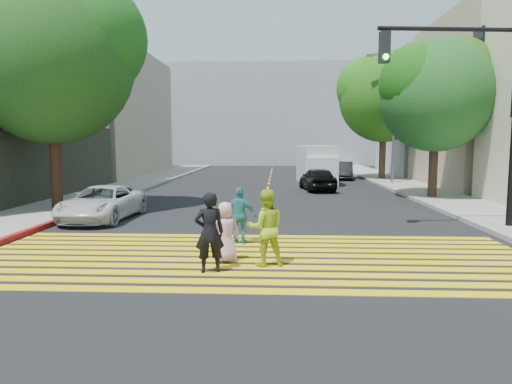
# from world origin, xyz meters

# --- Properties ---
(ground) EXTENTS (120.00, 120.00, 0.00)m
(ground) POSITION_xyz_m (0.00, 0.00, 0.00)
(ground) COLOR black
(sidewalk_left) EXTENTS (3.00, 40.00, 0.15)m
(sidewalk_left) POSITION_xyz_m (-8.50, 22.00, 0.07)
(sidewalk_left) COLOR gray
(sidewalk_left) RESTS_ON ground
(sidewalk_right) EXTENTS (3.00, 60.00, 0.15)m
(sidewalk_right) POSITION_xyz_m (8.50, 15.00, 0.07)
(sidewalk_right) COLOR gray
(sidewalk_right) RESTS_ON ground
(curb_red) EXTENTS (0.20, 8.00, 0.16)m
(curb_red) POSITION_xyz_m (-6.90, 6.00, 0.08)
(curb_red) COLOR maroon
(curb_red) RESTS_ON ground
(crosswalk) EXTENTS (13.40, 5.30, 0.01)m
(crosswalk) POSITION_xyz_m (0.00, 1.28, 0.01)
(crosswalk) COLOR yellow
(crosswalk) RESTS_ON ground
(lane_line) EXTENTS (0.12, 34.40, 0.01)m
(lane_line) POSITION_xyz_m (0.00, 22.50, 0.01)
(lane_line) COLOR yellow
(lane_line) RESTS_ON ground
(building_left_tan) EXTENTS (12.00, 16.00, 10.00)m
(building_left_tan) POSITION_xyz_m (-16.00, 28.00, 5.00)
(building_left_tan) COLOR tan
(building_left_tan) RESTS_ON ground
(building_right_grey) EXTENTS (10.00, 10.00, 10.00)m
(building_right_grey) POSITION_xyz_m (15.00, 30.00, 5.00)
(building_right_grey) COLOR gray
(building_right_grey) RESTS_ON ground
(backdrop_block) EXTENTS (30.00, 8.00, 12.00)m
(backdrop_block) POSITION_xyz_m (0.00, 48.00, 6.00)
(backdrop_block) COLOR gray
(backdrop_block) RESTS_ON ground
(tree_left) EXTENTS (7.30, 6.82, 9.23)m
(tree_left) POSITION_xyz_m (-8.17, 8.42, 6.22)
(tree_left) COLOR #472117
(tree_left) RESTS_ON ground
(tree_right_near) EXTENTS (6.31, 6.06, 7.74)m
(tree_right_near) POSITION_xyz_m (8.13, 12.93, 5.24)
(tree_right_near) COLOR #42251F
(tree_right_near) RESTS_ON ground
(tree_right_far) EXTENTS (7.98, 7.60, 9.34)m
(tree_right_far) POSITION_xyz_m (8.26, 24.08, 6.31)
(tree_right_far) COLOR #4B3225
(tree_right_far) RESTS_ON ground
(pedestrian_man) EXTENTS (0.72, 0.56, 1.73)m
(pedestrian_man) POSITION_xyz_m (-0.84, 0.00, 0.86)
(pedestrian_man) COLOR black
(pedestrian_man) RESTS_ON ground
(pedestrian_woman) EXTENTS (0.94, 0.79, 1.72)m
(pedestrian_woman) POSITION_xyz_m (0.33, 0.61, 0.86)
(pedestrian_woman) COLOR #ACC822
(pedestrian_woman) RESTS_ON ground
(pedestrian_child) EXTENTS (0.77, 0.59, 1.40)m
(pedestrian_child) POSITION_xyz_m (-0.61, 0.88, 0.70)
(pedestrian_child) COLOR #E7AACF
(pedestrian_child) RESTS_ON ground
(pedestrian_extra) EXTENTS (0.97, 0.56, 1.56)m
(pedestrian_extra) POSITION_xyz_m (-0.43, 2.78, 0.78)
(pedestrian_extra) COLOR teal
(pedestrian_extra) RESTS_ON ground
(white_sedan) EXTENTS (2.18, 4.41, 1.20)m
(white_sedan) POSITION_xyz_m (-5.65, 6.43, 0.60)
(white_sedan) COLOR silver
(white_sedan) RESTS_ON ground
(dark_car_near) EXTENTS (2.08, 4.12, 1.34)m
(dark_car_near) POSITION_xyz_m (2.87, 16.66, 0.67)
(dark_car_near) COLOR black
(dark_car_near) RESTS_ON ground
(silver_car) EXTENTS (2.42, 4.48, 1.23)m
(silver_car) POSITION_xyz_m (3.56, 28.78, 0.62)
(silver_car) COLOR #979CA4
(silver_car) RESTS_ON ground
(dark_car_parked) EXTENTS (1.92, 4.12, 1.31)m
(dark_car_parked) POSITION_xyz_m (5.49, 24.91, 0.65)
(dark_car_parked) COLOR black
(dark_car_parked) RESTS_ON ground
(white_van) EXTENTS (2.42, 5.48, 2.52)m
(white_van) POSITION_xyz_m (3.19, 21.13, 1.19)
(white_van) COLOR silver
(white_van) RESTS_ON ground
(traffic_signal) EXTENTS (4.46, 0.77, 6.55)m
(traffic_signal) POSITION_xyz_m (6.67, 4.98, 4.24)
(traffic_signal) COLOR black
(traffic_signal) RESTS_ON ground
(street_lamp) EXTENTS (1.92, 0.33, 8.48)m
(street_lamp) POSITION_xyz_m (7.85, 20.51, 4.87)
(street_lamp) COLOR slate
(street_lamp) RESTS_ON ground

